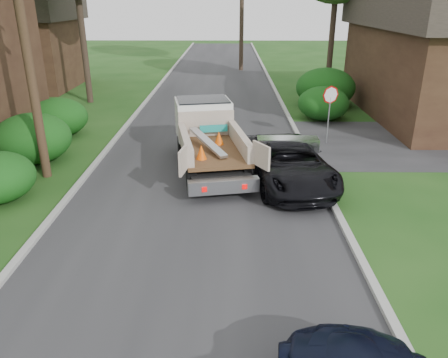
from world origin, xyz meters
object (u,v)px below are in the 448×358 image
at_px(utility_pole, 22,21).
at_px(house_left_far, 20,42).
at_px(flatbed_truck, 207,132).
at_px(black_pickup, 288,163).
at_px(stop_sign, 330,102).

relative_size(utility_pole, house_left_far, 1.32).
relative_size(flatbed_truck, black_pickup, 1.18).
bearing_deg(house_left_far, black_pickup, -46.81).
xyz_separation_m(flatbed_truck, black_pickup, (2.81, -2.05, -0.48)).
distance_m(flatbed_truck, black_pickup, 3.51).
bearing_deg(utility_pole, house_left_far, 115.23).
bearing_deg(utility_pole, black_pickup, -3.28).
xyz_separation_m(stop_sign, flatbed_truck, (-5.09, -2.45, -0.57)).
distance_m(utility_pole, house_left_far, 18.93).
bearing_deg(flatbed_truck, black_pickup, -46.60).
relative_size(stop_sign, utility_pole, 0.25).
height_order(house_left_far, flatbed_truck, house_left_far).
relative_size(stop_sign, flatbed_truck, 0.40).
relative_size(house_left_far, flatbed_truck, 1.22).
bearing_deg(black_pickup, house_left_far, 124.31).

